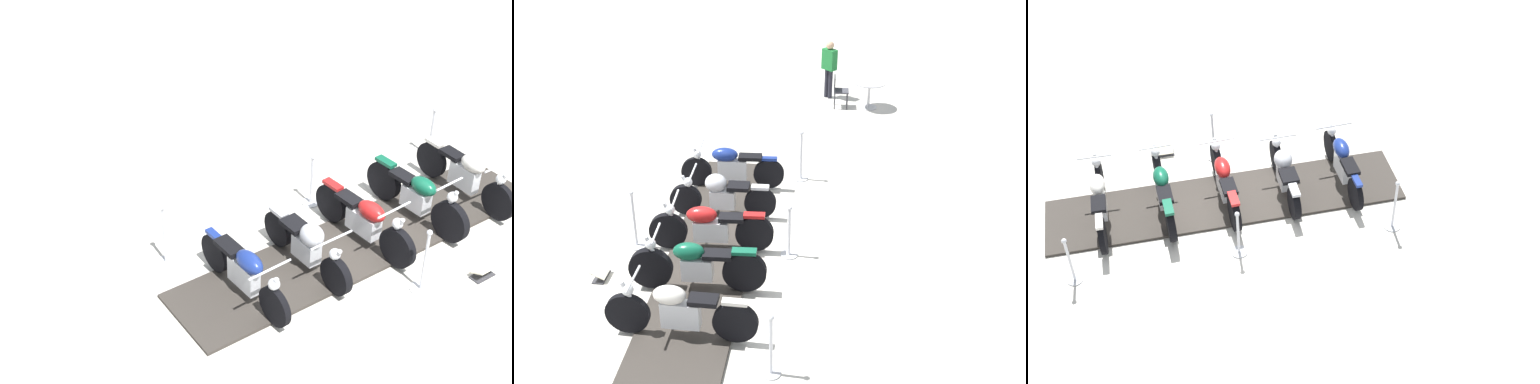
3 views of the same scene
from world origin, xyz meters
The scene contains 12 objects.
ground_plane centered at (0.00, 0.00, 0.00)m, with size 80.00×80.00×0.00m, color beige.
display_platform centered at (0.00, 0.00, 0.03)m, with size 6.92×1.47×0.06m, color #38332D.
motorcycle_navy centered at (1.87, 1.44, 0.53)m, with size 1.45×1.74×0.94m.
motorcycle_chrome centered at (0.93, 0.73, 0.51)m, with size 1.38×1.72×0.91m.
motorcycle_maroon centered at (-0.02, 0.02, 0.51)m, with size 1.53×1.80×1.00m.
motorcycle_forest centered at (-0.96, -0.69, 0.52)m, with size 1.54×1.84×1.05m.
motorcycle_cream centered at (-1.92, -1.38, 0.53)m, with size 1.43×1.93×0.99m.
stanchion_left_mid centered at (0.84, -1.12, 0.34)m, with size 0.31×0.31×1.02m.
stanchion_right_mid centered at (-0.84, 1.12, 0.36)m, with size 0.35×0.35×1.15m.
stanchion_left_front centered at (3.19, 0.64, 0.39)m, with size 0.31×0.31×1.14m.
stanchion_left_rear centered at (-1.52, -2.88, 0.38)m, with size 0.28×0.28×1.05m.
info_placard centered at (-1.85, 0.78, 0.07)m, with size 0.44×0.42×0.21m.
Camera 3 is at (5.27, -9.23, 10.01)m, focal length 52.02 mm.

